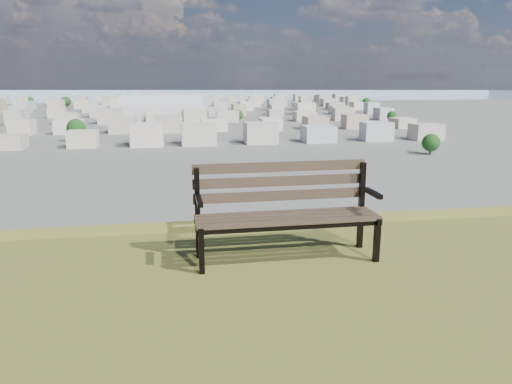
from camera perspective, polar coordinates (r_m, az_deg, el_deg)
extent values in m
cube|color=#473A29|center=(5.15, 4.12, -3.51)|extent=(1.96, 0.12, 0.04)
cube|color=#473A29|center=(5.28, 3.76, -3.11)|extent=(1.96, 0.12, 0.04)
cube|color=#473A29|center=(5.40, 3.42, -2.73)|extent=(1.96, 0.12, 0.04)
cube|color=#473A29|center=(5.52, 3.10, -2.37)|extent=(1.96, 0.12, 0.04)
cube|color=#473A29|center=(5.56, 2.91, -0.40)|extent=(1.96, 0.07, 0.11)
cube|color=#473A29|center=(5.55, 2.87, 1.25)|extent=(1.96, 0.07, 0.11)
cube|color=#473A29|center=(5.54, 2.82, 2.90)|extent=(1.96, 0.07, 0.11)
cube|color=black|center=(5.06, -6.25, -6.71)|extent=(0.06, 0.07, 0.48)
cube|color=black|center=(5.43, -6.69, -2.46)|extent=(0.06, 0.07, 1.00)
cube|color=black|center=(5.21, -6.49, -3.77)|extent=(0.06, 0.55, 0.05)
cube|color=black|center=(5.08, -6.52, -1.00)|extent=(0.06, 0.39, 0.05)
cube|color=black|center=(5.51, 13.65, -5.37)|extent=(0.06, 0.07, 0.48)
cube|color=black|center=(5.85, 11.94, -1.53)|extent=(0.06, 0.07, 1.00)
cube|color=black|center=(5.64, 12.87, -2.70)|extent=(0.06, 0.55, 0.05)
cube|color=black|center=(5.52, 13.23, -0.13)|extent=(0.06, 0.39, 0.05)
cube|color=black|center=(5.16, 4.14, -4.06)|extent=(1.96, 0.07, 0.04)
cube|color=black|center=(5.54, 3.07, -2.83)|extent=(1.96, 0.07, 0.04)
cone|color=brown|center=(6.19, 14.14, -4.79)|extent=(0.08, 0.08, 0.18)
cube|color=silver|center=(315.15, -10.42, 8.48)|extent=(55.18, 33.90, 5.71)
cylinder|color=silver|center=(314.94, -10.44, 9.00)|extent=(55.18, 33.90, 21.69)
cube|color=beige|center=(212.18, -26.08, 5.41)|extent=(11.00, 11.00, 7.00)
cube|color=#B5AA9B|center=(206.69, -19.66, 5.80)|extent=(11.00, 11.00, 7.00)
cube|color=beige|center=(203.89, -12.98, 6.14)|extent=(11.00, 11.00, 7.00)
cube|color=#B4B4B9|center=(203.89, -6.20, 6.39)|extent=(11.00, 11.00, 7.00)
cube|color=beige|center=(206.70, 0.50, 6.56)|extent=(11.00, 11.00, 7.00)
cube|color=tan|center=(212.20, 6.94, 6.64)|extent=(11.00, 11.00, 7.00)
cube|color=beige|center=(220.20, 12.98, 6.63)|extent=(11.00, 11.00, 7.00)
cube|color=#B9B2A8|center=(230.43, 18.54, 6.56)|extent=(11.00, 11.00, 7.00)
cube|color=beige|center=(263.29, -25.61, 6.69)|extent=(11.00, 11.00, 7.00)
cube|color=#B4B4B9|center=(257.77, -20.45, 7.04)|extent=(11.00, 11.00, 7.00)
cube|color=beige|center=(254.40, -15.09, 7.34)|extent=(11.00, 11.00, 7.00)
cube|color=tan|center=(253.27, -9.64, 7.58)|extent=(11.00, 11.00, 7.00)
cube|color=beige|center=(254.41, -4.18, 7.75)|extent=(11.00, 11.00, 7.00)
cube|color=#B9B2A8|center=(257.78, 1.19, 7.85)|extent=(11.00, 11.00, 7.00)
cube|color=beige|center=(263.31, 6.37, 7.89)|extent=(11.00, 11.00, 7.00)
cube|color=#B5AA9B|center=(270.86, 11.31, 7.86)|extent=(11.00, 11.00, 7.00)
cube|color=beige|center=(280.27, 15.94, 7.78)|extent=(11.00, 11.00, 7.00)
cube|color=tan|center=(314.50, -25.29, 7.56)|extent=(11.00, 11.00, 7.00)
cube|color=beige|center=(308.96, -20.97, 7.87)|extent=(11.00, 11.00, 7.00)
cube|color=#B9B2A8|center=(305.21, -16.51, 8.14)|extent=(11.00, 11.00, 7.00)
cube|color=beige|center=(303.32, -11.97, 8.36)|extent=(11.00, 11.00, 7.00)
cube|color=#B5AA9B|center=(303.33, -7.38, 8.53)|extent=(11.00, 11.00, 7.00)
cube|color=beige|center=(305.22, -2.83, 8.65)|extent=(11.00, 11.00, 7.00)
cube|color=#B4B4B9|center=(308.98, 1.65, 8.72)|extent=(11.00, 11.00, 7.00)
cube|color=beige|center=(314.52, 5.99, 8.73)|extent=(11.00, 11.00, 7.00)
cube|color=tan|center=(321.77, 10.16, 8.69)|extent=(11.00, 11.00, 7.00)
cube|color=beige|center=(330.60, 14.12, 8.62)|extent=(11.00, 11.00, 7.00)
cube|color=#B5AA9B|center=(365.77, -25.07, 8.19)|extent=(11.00, 11.00, 7.00)
cube|color=beige|center=(360.22, -21.35, 8.46)|extent=(11.00, 11.00, 7.00)
cube|color=#B4B4B9|center=(356.20, -17.53, 8.70)|extent=(11.00, 11.00, 7.00)
cube|color=beige|center=(353.77, -13.64, 8.91)|extent=(11.00, 11.00, 7.00)
cube|color=tan|center=(352.96, -9.70, 9.08)|extent=(11.00, 11.00, 7.00)
cube|color=beige|center=(353.78, -5.76, 9.21)|extent=(11.00, 11.00, 7.00)
cube|color=#B9B2A8|center=(356.21, -1.86, 9.29)|extent=(11.00, 11.00, 7.00)
cube|color=beige|center=(360.24, 1.98, 9.33)|extent=(11.00, 11.00, 7.00)
cube|color=#B5AA9B|center=(365.79, 5.71, 9.34)|extent=(11.00, 11.00, 7.00)
cube|color=beige|center=(372.81, 9.32, 9.30)|extent=(11.00, 11.00, 7.00)
cube|color=#B4B4B9|center=(381.22, 12.78, 9.23)|extent=(11.00, 11.00, 7.00)
cube|color=beige|center=(417.08, -24.89, 8.66)|extent=(11.00, 11.00, 7.00)
cube|color=#B9B2A8|center=(411.52, -21.63, 8.90)|extent=(11.00, 11.00, 7.00)
cube|color=beige|center=(407.30, -18.29, 9.13)|extent=(11.00, 11.00, 7.00)
cube|color=#B5AA9B|center=(404.46, -14.89, 9.32)|extent=(11.00, 11.00, 7.00)
cube|color=beige|center=(403.04, -11.45, 9.48)|extent=(11.00, 11.00, 7.00)
cube|color=#B4B4B9|center=(403.04, -7.99, 9.61)|extent=(11.00, 11.00, 7.00)
cube|color=beige|center=(404.47, -4.54, 9.71)|extent=(11.00, 11.00, 7.00)
cube|color=tan|center=(407.31, -1.13, 9.77)|extent=(11.00, 11.00, 7.00)
cube|color=beige|center=(411.53, 2.23, 9.80)|extent=(11.00, 11.00, 7.00)
cube|color=#B9B2A8|center=(417.10, 5.50, 9.79)|extent=(11.00, 11.00, 7.00)
cube|color=beige|center=(423.95, 8.68, 9.76)|extent=(11.00, 11.00, 7.00)
cube|color=#B5AA9B|center=(432.03, 11.75, 9.69)|extent=(11.00, 11.00, 7.00)
cube|color=beige|center=(468.41, -24.76, 9.03)|extent=(11.00, 11.00, 7.00)
cube|color=tan|center=(462.84, -21.86, 9.25)|extent=(11.00, 11.00, 7.00)
cube|color=beige|center=(458.47, -18.89, 9.45)|extent=(11.00, 11.00, 7.00)
cube|color=#B9B2A8|center=(455.32, -15.87, 9.63)|extent=(11.00, 11.00, 7.00)
cube|color=beige|center=(453.42, -12.81, 9.79)|extent=(11.00, 11.00, 7.00)
cube|color=#B5AA9B|center=(452.79, -9.73, 9.92)|extent=(11.00, 11.00, 7.00)
cube|color=beige|center=(453.42, -6.66, 10.02)|extent=(11.00, 11.00, 7.00)
cube|color=#B4B4B9|center=(455.33, -3.59, 10.10)|extent=(11.00, 11.00, 7.00)
cube|color=beige|center=(458.48, -0.56, 10.14)|extent=(11.00, 11.00, 7.00)
cube|color=tan|center=(462.86, 2.42, 10.16)|extent=(11.00, 11.00, 7.00)
cube|color=beige|center=(468.43, 5.34, 10.15)|extent=(11.00, 11.00, 7.00)
cube|color=#B9B2A8|center=(475.15, 8.18, 10.12)|extent=(11.00, 11.00, 7.00)
cube|color=beige|center=(482.96, 10.94, 10.06)|extent=(11.00, 11.00, 7.00)
cube|color=beige|center=(526.36, -27.20, 9.10)|extent=(11.00, 11.00, 7.00)
cube|color=#B4B4B9|center=(519.76, -24.65, 9.32)|extent=(11.00, 11.00, 7.00)
cube|color=beige|center=(514.19, -22.03, 9.53)|extent=(11.00, 11.00, 7.00)
cube|color=tan|center=(509.69, -19.36, 9.71)|extent=(11.00, 11.00, 7.00)
cube|color=beige|center=(506.29, -16.65, 9.88)|extent=(11.00, 11.00, 7.00)
cube|color=#B9B2A8|center=(504.01, -13.90, 10.03)|extent=(11.00, 11.00, 7.00)
cube|color=beige|center=(502.87, -11.13, 10.16)|extent=(11.00, 11.00, 7.00)
cube|color=#B5AA9B|center=(502.87, -8.36, 10.27)|extent=(11.00, 11.00, 7.00)
cube|color=beige|center=(504.02, -5.59, 10.35)|extent=(11.00, 11.00, 7.00)
cube|color=#B4B4B9|center=(506.30, -2.83, 10.40)|extent=(11.00, 11.00, 7.00)
cube|color=beige|center=(509.70, -0.11, 10.44)|extent=(11.00, 11.00, 7.00)
cube|color=tan|center=(514.20, 2.58, 10.45)|extent=(11.00, 11.00, 7.00)
cube|color=beige|center=(519.78, 5.21, 10.44)|extent=(11.00, 11.00, 7.00)
cube|color=#B9B2A8|center=(526.39, 7.78, 10.40)|extent=(11.00, 11.00, 7.00)
cube|color=beige|center=(533.99, 10.28, 10.35)|extent=(11.00, 11.00, 7.00)
cube|color=beige|center=(577.64, -26.89, 9.36)|extent=(11.00, 11.00, 7.00)
cube|color=#B4B4B9|center=(571.12, -24.56, 9.56)|extent=(11.00, 11.00, 7.00)
cube|color=beige|center=(565.55, -22.18, 9.75)|extent=(11.00, 11.00, 7.00)
cube|color=tan|center=(560.95, -19.75, 9.93)|extent=(11.00, 11.00, 7.00)
cube|color=beige|center=(557.34, -17.29, 10.09)|extent=(11.00, 11.00, 7.00)
cube|color=#B9B2A8|center=(554.75, -14.80, 10.23)|extent=(11.00, 11.00, 7.00)
cube|color=beige|center=(553.20, -12.28, 10.35)|extent=(11.00, 11.00, 7.00)
cube|color=#B5AA9B|center=(552.68, -9.76, 10.46)|extent=(11.00, 11.00, 7.00)
cube|color=beige|center=(553.20, -7.23, 10.54)|extent=(11.00, 11.00, 7.00)
cube|color=#B4B4B9|center=(554.76, -4.71, 10.61)|extent=(11.00, 11.00, 7.00)
cube|color=beige|center=(557.35, -2.21, 10.65)|extent=(11.00, 11.00, 7.00)
cube|color=tan|center=(560.96, 0.27, 10.68)|extent=(11.00, 11.00, 7.00)
cube|color=beige|center=(565.56, 2.70, 10.68)|extent=(11.00, 11.00, 7.00)
cube|color=#B9B2A8|center=(571.14, 5.10, 10.67)|extent=(11.00, 11.00, 7.00)
cube|color=beige|center=(577.66, 7.44, 10.64)|extent=(11.00, 11.00, 7.00)
cube|color=#B5AA9B|center=(585.09, 9.73, 10.59)|extent=(11.00, 11.00, 7.00)
cylinder|color=#37271B|center=(187.30, 19.30, 4.39)|extent=(0.80, 0.80, 2.10)
sphere|color=#133512|center=(186.89, 19.37, 5.35)|extent=(6.30, 6.30, 6.30)
cylinder|color=#37271B|center=(227.19, -19.78, 5.84)|extent=(0.80, 0.80, 2.70)
sphere|color=#133512|center=(226.77, -19.86, 6.85)|extent=(8.10, 8.10, 8.10)
cylinder|color=#37271B|center=(311.79, 15.23, 7.84)|extent=(0.80, 0.80, 1.95)
sphere|color=#133512|center=(311.55, 15.26, 8.38)|extent=(5.85, 5.85, 5.85)
cylinder|color=#37271B|center=(407.46, -1.13, 9.44)|extent=(0.80, 0.80, 2.25)
sphere|color=#133512|center=(407.26, -1.13, 9.91)|extent=(6.75, 6.75, 6.75)
cylinder|color=#37271B|center=(471.54, -20.87, 9.13)|extent=(0.80, 0.80, 2.85)
sphere|color=#133512|center=(471.33, -20.91, 9.65)|extent=(8.55, 8.55, 8.55)
cylinder|color=#37271B|center=(519.36, -24.41, 9.09)|extent=(0.80, 0.80, 2.40)
sphere|color=#133512|center=(519.20, -24.45, 9.48)|extent=(7.20, 7.20, 7.20)
cylinder|color=#37271B|center=(305.92, -2.07, 8.21)|extent=(0.80, 0.80, 2.10)
sphere|color=#133512|center=(305.67, -2.08, 8.80)|extent=(6.30, 6.30, 6.30)
cylinder|color=#37271B|center=(455.86, 12.49, 9.54)|extent=(0.80, 0.80, 2.55)
sphere|color=#133512|center=(455.66, 12.51, 10.02)|extent=(7.65, 7.65, 7.65)
cube|color=#9AB2C4|center=(902.58, -9.79, 11.18)|extent=(2400.00, 700.00, 0.12)
cube|color=#9CABC2|center=(1410.09, -26.68, 11.74)|extent=(600.00, 220.00, 55.00)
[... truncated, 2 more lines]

